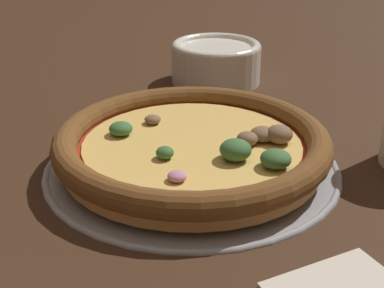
# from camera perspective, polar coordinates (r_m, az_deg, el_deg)

# --- Properties ---
(ground_plane) EXTENTS (3.00, 3.00, 0.00)m
(ground_plane) POSITION_cam_1_polar(r_m,az_deg,el_deg) (0.55, 0.00, -2.43)
(ground_plane) COLOR #3D2616
(pizza_tray) EXTENTS (0.30, 0.30, 0.01)m
(pizza_tray) POSITION_cam_1_polar(r_m,az_deg,el_deg) (0.55, 0.00, -2.12)
(pizza_tray) COLOR #9E9EA3
(pizza_tray) RESTS_ON ground_plane
(pizza) EXTENTS (0.28, 0.28, 0.04)m
(pizza) POSITION_cam_1_polar(r_m,az_deg,el_deg) (0.54, 0.10, -0.06)
(pizza) COLOR tan
(pizza) RESTS_ON pizza_tray
(bowl_near) EXTENTS (0.13, 0.13, 0.06)m
(bowl_near) POSITION_cam_1_polar(r_m,az_deg,el_deg) (0.80, 2.57, 8.85)
(bowl_near) COLOR silver
(bowl_near) RESTS_ON ground_plane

